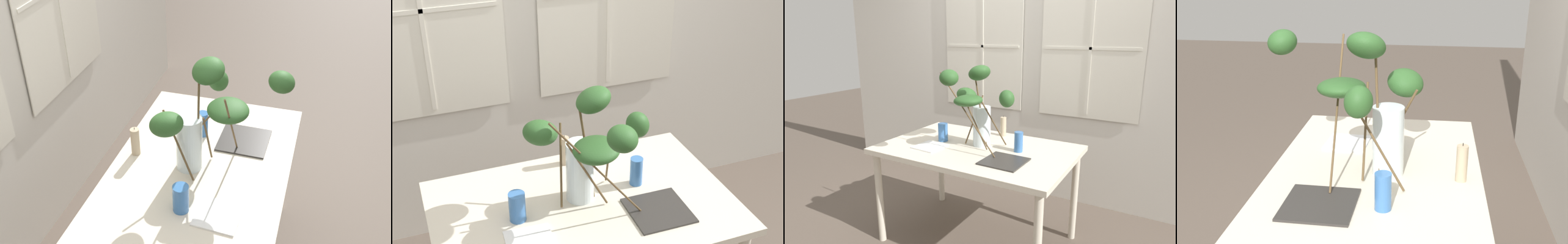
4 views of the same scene
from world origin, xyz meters
The scene contains 8 objects.
back_wall_with_windows centered at (0.00, 1.07, 1.37)m, with size 4.80×0.14×2.74m.
dining_table centered at (0.00, 0.00, 0.69)m, with size 1.39×0.90×0.76m.
vase_with_branches centered at (0.00, -0.02, 1.08)m, with size 0.59×0.66×0.64m.
drinking_glass_blue_left centered at (-0.31, 0.00, 0.83)m, with size 0.08×0.08×0.14m, color #386BAD.
drinking_glass_blue_right centered at (0.30, 0.07, 0.84)m, with size 0.06×0.06×0.14m, color #386BAD.
plate_square_left centered at (-0.30, -0.18, 0.77)m, with size 0.20×0.20×0.01m, color white.
plate_square_right centered at (0.30, -0.17, 0.77)m, with size 0.27×0.27×0.01m, color #2D2B28.
pillar_candle centered at (0.03, 0.36, 0.84)m, with size 0.05×0.05×0.17m.
Camera 2 is at (-0.72, -1.97, 2.37)m, focal length 51.52 mm.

